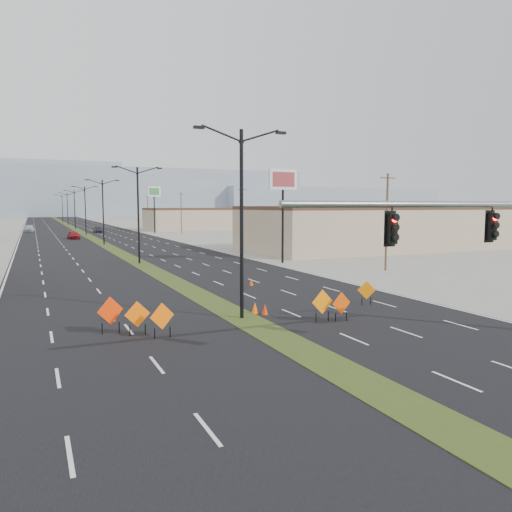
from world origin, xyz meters
name	(u,v)px	position (x,y,z in m)	size (l,w,h in m)	color
ground	(386,396)	(0.00, 0.00, 0.00)	(600.00, 600.00, 0.00)	gray
road_surface	(84,234)	(0.00, 100.00, 0.00)	(25.00, 400.00, 0.02)	black
median_strip	(84,234)	(0.00, 100.00, 0.00)	(2.00, 400.00, 0.04)	#2E3E16
building_se_near	(374,229)	(34.00, 45.00, 2.75)	(36.00, 18.00, 5.50)	tan
building_se_far	(232,219)	(38.00, 110.00, 2.50)	(44.00, 16.00, 5.00)	tan
mesa_center	(121,193)	(40.00, 300.00, 14.00)	(220.00, 50.00, 28.00)	gray
mesa_east	(326,202)	(180.00, 290.00, 9.00)	(160.00, 50.00, 18.00)	gray
streetlight_0	(242,218)	(0.00, 12.00, 5.42)	(5.15, 0.24, 10.02)	black
streetlight_1	(138,212)	(0.00, 40.00, 5.42)	(5.15, 0.24, 10.02)	black
streetlight_2	(103,210)	(0.00, 68.00, 5.42)	(5.15, 0.24, 10.02)	black
streetlight_3	(85,209)	(0.00, 96.00, 5.42)	(5.15, 0.24, 10.02)	black
streetlight_4	(75,208)	(0.00, 124.00, 5.42)	(5.15, 0.24, 10.02)	black
streetlight_5	(67,208)	(0.00, 152.00, 5.42)	(5.15, 0.24, 10.02)	black
streetlight_6	(62,208)	(0.00, 180.00, 5.42)	(5.15, 0.24, 10.02)	black
utility_pole_0	(387,221)	(20.00, 25.00, 4.67)	(1.60, 0.20, 9.00)	#4C3823
utility_pole_1	(242,215)	(20.00, 60.00, 4.67)	(1.60, 0.20, 9.00)	#4C3823
utility_pole_2	(181,212)	(20.00, 95.00, 4.67)	(1.60, 0.20, 9.00)	#4C3823
utility_pole_3	(148,211)	(20.00, 130.00, 4.67)	(1.60, 0.20, 9.00)	#4C3823
car_left	(74,235)	(-3.30, 84.22, 0.72)	(1.70, 4.22, 1.44)	maroon
car_mid	(98,230)	(3.43, 105.12, 0.66)	(1.41, 4.03, 1.33)	black
car_far	(29,228)	(-10.79, 115.82, 0.76)	(2.14, 5.25, 1.52)	#AAB0B4
construction_sign_0	(110,312)	(-6.90, 11.57, 1.06)	(1.26, 0.53, 1.79)	#F43305
construction_sign_1	(137,315)	(-5.80, 10.73, 0.96)	(1.22, 0.18, 1.63)	#FE6605
construction_sign_2	(162,317)	(-4.86, 9.80, 0.97)	(1.20, 0.38, 1.64)	#FF6405
construction_sign_3	(341,304)	(4.48, 9.22, 0.92)	(1.17, 0.17, 1.56)	#E94704
construction_sign_4	(322,303)	(3.52, 9.53, 1.01)	(1.29, 0.14, 1.72)	orange
construction_sign_5	(367,291)	(8.33, 12.23, 0.88)	(1.05, 0.48, 1.50)	#D76B04
cone_0	(265,309)	(1.52, 12.32, 0.30)	(0.36, 0.36, 0.61)	red
cone_1	(255,308)	(1.12, 12.79, 0.33)	(0.40, 0.40, 0.67)	#FF5705
cone_2	(251,282)	(4.89, 21.92, 0.27)	(0.33, 0.33, 0.55)	#DC4104
cone_3	(112,315)	(-6.48, 14.16, 0.33)	(0.40, 0.40, 0.66)	red
pole_sign_east_near	(283,186)	(14.00, 34.44, 8.07)	(3.23, 0.51, 9.86)	black
pole_sign_east_far	(154,195)	(14.53, 97.14, 8.42)	(3.19, 1.72, 10.26)	black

